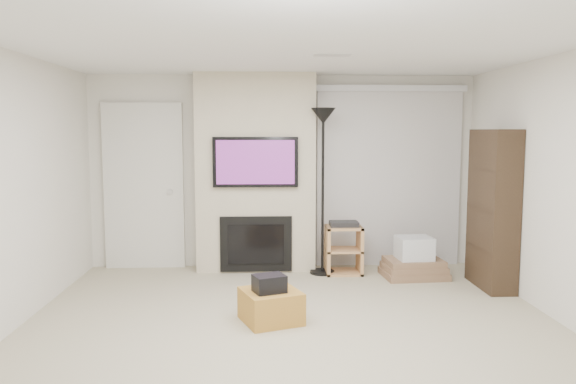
{
  "coord_description": "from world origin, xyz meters",
  "views": [
    {
      "loc": [
        -0.27,
        -4.59,
        1.79
      ],
      "look_at": [
        0.0,
        1.2,
        1.15
      ],
      "focal_mm": 35.0,
      "sensor_mm": 36.0,
      "label": 1
    }
  ],
  "objects_px": {
    "floor_lamp": "(323,144)",
    "av_stand": "(344,246)",
    "ottoman": "(271,306)",
    "bookshelf": "(493,209)",
    "box_stack": "(414,262)"
  },
  "relations": [
    {
      "from": "floor_lamp",
      "to": "av_stand",
      "type": "distance_m",
      "value": 1.3
    },
    {
      "from": "ottoman",
      "to": "av_stand",
      "type": "xyz_separation_m",
      "value": [
        0.94,
        1.75,
        0.2
      ]
    },
    {
      "from": "av_stand",
      "to": "bookshelf",
      "type": "distance_m",
      "value": 1.82
    },
    {
      "from": "box_stack",
      "to": "bookshelf",
      "type": "relative_size",
      "value": 0.44
    },
    {
      "from": "av_stand",
      "to": "bookshelf",
      "type": "xyz_separation_m",
      "value": [
        1.59,
        -0.69,
        0.55
      ]
    },
    {
      "from": "floor_lamp",
      "to": "box_stack",
      "type": "xyz_separation_m",
      "value": [
        1.1,
        -0.23,
        -1.43
      ]
    },
    {
      "from": "floor_lamp",
      "to": "bookshelf",
      "type": "distance_m",
      "value": 2.11
    },
    {
      "from": "bookshelf",
      "to": "av_stand",
      "type": "bearing_deg",
      "value": 156.64
    },
    {
      "from": "av_stand",
      "to": "bookshelf",
      "type": "height_order",
      "value": "bookshelf"
    },
    {
      "from": "floor_lamp",
      "to": "ottoman",
      "type": "bearing_deg",
      "value": -110.87
    },
    {
      "from": "bookshelf",
      "to": "floor_lamp",
      "type": "bearing_deg",
      "value": 159.41
    },
    {
      "from": "floor_lamp",
      "to": "av_stand",
      "type": "bearing_deg",
      "value": -2.16
    },
    {
      "from": "av_stand",
      "to": "floor_lamp",
      "type": "bearing_deg",
      "value": 177.84
    },
    {
      "from": "box_stack",
      "to": "floor_lamp",
      "type": "bearing_deg",
      "value": 168.39
    },
    {
      "from": "floor_lamp",
      "to": "box_stack",
      "type": "distance_m",
      "value": 1.82
    }
  ]
}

